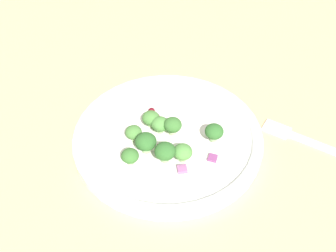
{
  "coord_description": "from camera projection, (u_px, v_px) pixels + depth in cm",
  "views": [
    {
      "loc": [
        -36.84,
        8.62,
        39.6
      ],
      "look_at": [
        -1.95,
        -1.79,
        2.7
      ],
      "focal_mm": 42.88,
      "sensor_mm": 36.0,
      "label": 1
    }
  ],
  "objects": [
    {
      "name": "broccoli_floret_5",
      "position": [
        130.0,
        156.0,
        0.48
      ],
      "size": [
        2.14,
        2.14,
        2.16
      ],
      "color": "#9EC684",
      "rests_on": "plate"
    },
    {
      "name": "broccoli_floret_1",
      "position": [
        173.0,
        125.0,
        0.51
      ],
      "size": [
        2.37,
        2.37,
        2.4
      ],
      "color": "#ADD18E",
      "rests_on": "plate"
    },
    {
      "name": "broccoli_floret_3",
      "position": [
        134.0,
        133.0,
        0.51
      ],
      "size": [
        2.14,
        2.14,
        2.17
      ],
      "color": "#ADD18E",
      "rests_on": "plate"
    },
    {
      "name": "cranberry_0",
      "position": [
        157.0,
        117.0,
        0.54
      ],
      "size": [
        0.9,
        0.9,
        0.9
      ],
      "primitive_type": "sphere",
      "color": "maroon",
      "rests_on": "plate"
    },
    {
      "name": "broccoli_floret_8",
      "position": [
        163.0,
        152.0,
        0.48
      ],
      "size": [
        2.58,
        2.58,
        2.61
      ],
      "color": "#8EB77A",
      "rests_on": "plate"
    },
    {
      "name": "broccoli_floret_6",
      "position": [
        160.0,
        124.0,
        0.52
      ],
      "size": [
        2.33,
        2.33,
        2.36
      ],
      "color": "#8EB77A",
      "rests_on": "plate"
    },
    {
      "name": "onion_bit_2",
      "position": [
        148.0,
        146.0,
        0.51
      ],
      "size": [
        1.27,
        0.85,
        0.57
      ],
      "primitive_type": "cube",
      "rotation": [
        0.0,
        0.0,
        1.59
      ],
      "color": "#843D75",
      "rests_on": "plate"
    },
    {
      "name": "broccoli_floret_4",
      "position": [
        214.0,
        132.0,
        0.5
      ],
      "size": [
        2.38,
        2.38,
        2.41
      ],
      "color": "#8EB77A",
      "rests_on": "plate"
    },
    {
      "name": "onion_bit_0",
      "position": [
        182.0,
        169.0,
        0.48
      ],
      "size": [
        1.31,
        1.32,
        0.5
      ],
      "primitive_type": "cube",
      "rotation": [
        0.0,
        0.0,
        3.0
      ],
      "color": "#A35B93",
      "rests_on": "plate"
    },
    {
      "name": "broccoli_floret_7",
      "position": [
        150.0,
        118.0,
        0.53
      ],
      "size": [
        2.32,
        2.32,
        2.35
      ],
      "color": "#ADD18E",
      "rests_on": "plate"
    },
    {
      "name": "ground_plane",
      "position": [
        152.0,
        138.0,
        0.55
      ],
      "size": [
        180.0,
        180.0,
        2.0
      ],
      "primitive_type": "cube",
      "color": "tan"
    },
    {
      "name": "broccoli_floret_2",
      "position": [
        146.0,
        142.0,
        0.49
      ],
      "size": [
        2.67,
        2.67,
        2.7
      ],
      "color": "#9EC684",
      "rests_on": "plate"
    },
    {
      "name": "broccoli_floret_0",
      "position": [
        183.0,
        152.0,
        0.48
      ],
      "size": [
        2.35,
        2.35,
        2.38
      ],
      "color": "#ADD18E",
      "rests_on": "plate"
    },
    {
      "name": "onion_bit_1",
      "position": [
        213.0,
        158.0,
        0.49
      ],
      "size": [
        1.56,
        1.56,
        0.32
      ],
      "primitive_type": "cube",
      "rotation": [
        0.0,
        0.0,
        2.54
      ],
      "color": "#843D75",
      "rests_on": "plate"
    },
    {
      "name": "fork",
      "position": [
        322.0,
        146.0,
        0.53
      ],
      "size": [
        14.99,
        13.83,
        0.5
      ],
      "color": "silver",
      "rests_on": "ground_plane"
    },
    {
      "name": "cranberry_1",
      "position": [
        156.0,
        147.0,
        0.51
      ],
      "size": [
        0.73,
        0.73,
        0.73
      ],
      "primitive_type": "sphere",
      "color": "maroon",
      "rests_on": "plate"
    },
    {
      "name": "cranberry_2",
      "position": [
        152.0,
        111.0,
        0.55
      ],
      "size": [
        0.92,
        0.92,
        0.92
      ],
      "primitive_type": "sphere",
      "color": "maroon",
      "rests_on": "plate"
    },
    {
      "name": "dressing_pool",
      "position": [
        168.0,
        133.0,
        0.53
      ],
      "size": [
        14.5,
        14.5,
        0.2
      ],
      "primitive_type": "cylinder",
      "color": "white",
      "rests_on": "plate"
    },
    {
      "name": "plate",
      "position": [
        168.0,
        136.0,
        0.53
      ],
      "size": [
        25.0,
        25.0,
        1.7
      ],
      "color": "white",
      "rests_on": "ground_plane"
    }
  ]
}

